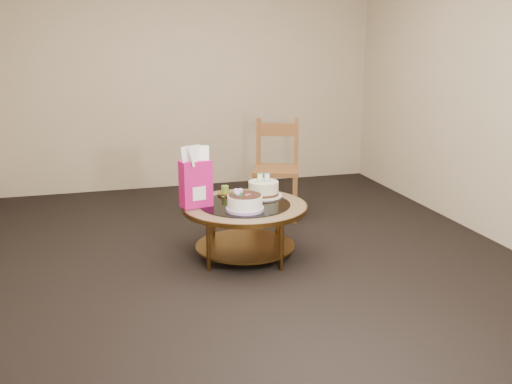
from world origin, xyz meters
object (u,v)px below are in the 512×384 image
object	(u,v)px
cream_cake	(263,189)
dining_chair	(276,168)
coffee_table	(245,213)
gift_bag	(196,177)
decorated_cake	(245,203)

from	to	relation	value
cream_cake	dining_chair	distance (m)	0.92
coffee_table	cream_cake	world-z (taller)	cream_cake
coffee_table	gift_bag	bearing A→B (deg)	173.05
decorated_cake	gift_bag	size ratio (longest dim) A/B	0.62
coffee_table	cream_cake	distance (m)	0.32
decorated_cake	dining_chair	xyz separation A→B (m)	(0.64, 1.19, -0.02)
gift_bag	dining_chair	size ratio (longest dim) A/B	0.49
decorated_cake	dining_chair	world-z (taller)	dining_chair
gift_bag	cream_cake	bearing A→B (deg)	0.32
dining_chair	gift_bag	bearing A→B (deg)	-114.60
decorated_cake	dining_chair	size ratio (longest dim) A/B	0.31
coffee_table	gift_bag	xyz separation A→B (m)	(-0.39, 0.05, 0.32)
decorated_cake	coffee_table	bearing A→B (deg)	74.57
cream_cake	coffee_table	bearing A→B (deg)	-130.06
coffee_table	cream_cake	bearing A→B (deg)	41.33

